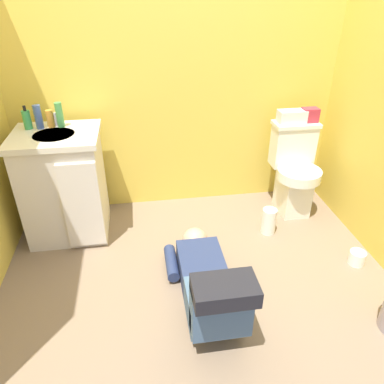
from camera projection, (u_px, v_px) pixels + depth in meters
ground_plane at (196, 272)px, 2.53m from camera, size 3.08×2.91×0.04m
wall_back at (175, 61)px, 2.76m from camera, size 2.74×0.08×2.40m
toilet at (294, 170)px, 3.02m from camera, size 0.36×0.46×0.75m
vanity_cabinet at (65, 185)px, 2.71m from camera, size 0.60×0.53×0.82m
faucet at (56, 120)px, 2.60m from camera, size 0.02×0.02×0.10m
person_plumber at (208, 282)px, 2.17m from camera, size 0.39×1.06×0.52m
tissue_box at (292, 117)px, 2.88m from camera, size 0.22×0.11×0.10m
toiletry_bag at (310, 115)px, 2.89m from camera, size 0.12×0.09×0.11m
soap_dispenser at (27, 119)px, 2.55m from camera, size 0.06×0.06×0.17m
bottle_blue at (38, 117)px, 2.55m from camera, size 0.05×0.05×0.17m
bottle_amber at (50, 119)px, 2.59m from camera, size 0.05×0.05×0.12m
bottle_green at (60, 115)px, 2.58m from camera, size 0.05×0.05×0.18m
paper_towel_roll at (269, 221)px, 2.84m from camera, size 0.11×0.11×0.21m
toilet_paper_roll at (357, 258)px, 2.55m from camera, size 0.11×0.11×0.10m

